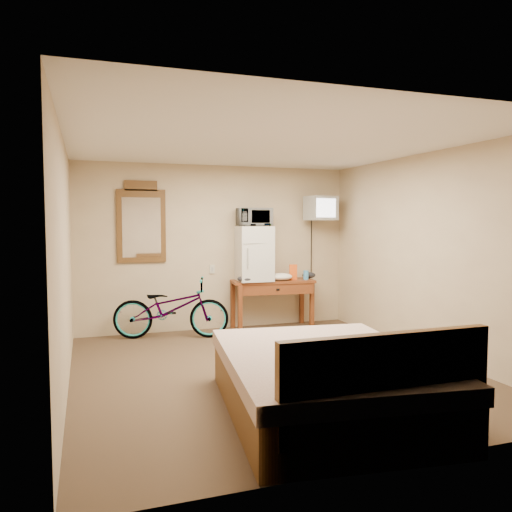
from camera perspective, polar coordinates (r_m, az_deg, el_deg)
name	(u,v)px	position (r m, az deg, el deg)	size (l,w,h in m)	color
room	(269,258)	(5.47, 1.51, -0.25)	(4.60, 4.64, 2.50)	#3D291E
desk	(273,288)	(7.69, 1.98, -3.73)	(1.31, 0.61, 0.75)	brown
mini_fridge	(254,254)	(7.57, -0.20, 0.29)	(0.53, 0.51, 0.83)	silver
microwave	(254,217)	(7.56, -0.21, 4.47)	(0.50, 0.34, 0.27)	silver
snack_bag	(293,272)	(7.77, 4.26, -1.83)	(0.12, 0.07, 0.23)	#E45114
blue_cup	(306,275)	(7.79, 5.73, -2.17)	(0.08, 0.08, 0.14)	#3C8ACD
cloth_cream	(281,277)	(7.64, 2.85, -2.39)	(0.36, 0.28, 0.11)	white
cloth_dark_a	(246,279)	(7.42, -1.14, -2.62)	(0.27, 0.20, 0.10)	black
cloth_dark_b	(309,275)	(7.97, 6.06, -2.19)	(0.22, 0.18, 0.10)	black
crt_television	(321,208)	(7.96, 7.40, 5.43)	(0.49, 0.59, 0.38)	black
wall_mirror	(141,223)	(7.43, -12.96, 3.71)	(0.70, 0.04, 1.18)	brown
bicycle	(171,308)	(7.19, -9.68, -5.90)	(0.57, 1.62, 0.85)	black
bed	(327,381)	(4.43, 8.16, -13.97)	(1.92, 2.39, 0.90)	brown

